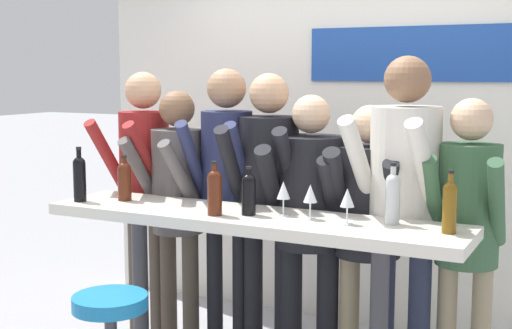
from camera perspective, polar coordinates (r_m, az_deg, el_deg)
back_wall at (r=5.03m, az=7.46°, el=3.05°), size 3.87×0.12×2.78m
tasting_table at (r=3.75m, az=-0.53°, el=-6.76°), size 2.27×0.50×1.04m
person_far_left at (r=4.58m, az=-8.97°, el=-0.88°), size 0.40×0.54×1.77m
person_left at (r=4.38m, az=-6.33°, el=-2.27°), size 0.42×0.53×1.66m
person_center_left at (r=4.26m, az=-2.39°, el=-1.17°), size 0.42×0.56×1.79m
person_center at (r=4.14m, az=0.99°, el=-1.91°), size 0.46×0.58×1.77m
person_center_right at (r=4.03m, az=4.32°, el=-3.48°), size 0.51×0.59×1.65m
person_right at (r=3.96m, az=8.94°, el=-4.15°), size 0.46×0.55×1.60m
person_far_right at (r=3.80m, az=11.73°, el=-2.07°), size 0.49×0.61×1.86m
person_rightmost at (r=3.80m, az=16.56°, el=-4.22°), size 0.40×0.51×1.65m
wine_bottle_0 at (r=3.66m, az=-0.59°, el=-2.23°), size 0.07×0.07×0.25m
wine_bottle_1 at (r=3.66m, az=-3.33°, el=-2.06°), size 0.08×0.08×0.28m
wine_bottle_2 at (r=3.50m, az=10.88°, el=-2.51°), size 0.07×0.07×0.30m
wine_bottle_3 at (r=4.15m, az=-13.94°, el=-0.94°), size 0.07×0.07×0.31m
wine_bottle_4 at (r=3.36m, az=15.24°, el=-3.12°), size 0.07×0.07×0.29m
wine_bottle_5 at (r=4.13m, az=-10.48°, el=-1.17°), size 0.08×0.08×0.26m
wine_glass_0 at (r=3.56m, az=4.36°, el=-2.42°), size 0.07×0.07×0.18m
wine_glass_1 at (r=3.65m, az=2.21°, el=-2.16°), size 0.07×0.07×0.18m
wine_glass_2 at (r=3.46m, az=7.32°, el=-2.75°), size 0.07×0.07×0.18m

